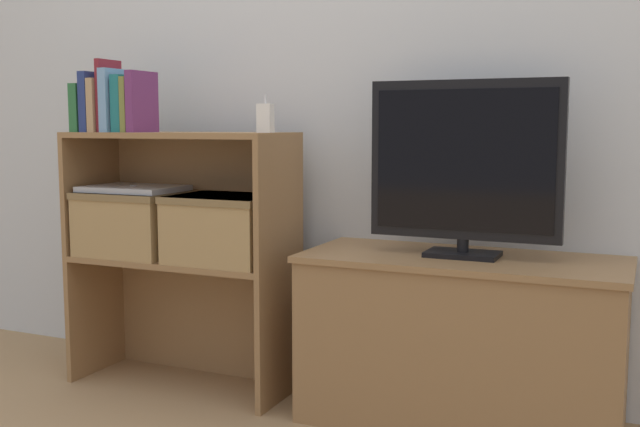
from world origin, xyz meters
TOP-DOWN VIEW (x-y plane):
  - ground_plane at (0.00, 0.00)m, footprint 16.00×16.00m
  - wall_back at (0.00, 0.45)m, footprint 10.00×0.05m
  - tv_stand at (0.46, 0.21)m, footprint 0.98×0.44m
  - tv at (0.46, 0.21)m, footprint 0.59×0.14m
  - bookshelf_lower_tier at (-0.54, 0.22)m, footprint 0.80×0.33m
  - bookshelf_upper_tier at (-0.54, 0.22)m, footprint 0.80×0.33m
  - book_forest at (-0.89, 0.10)m, footprint 0.04×0.14m
  - book_navy at (-0.85, 0.10)m, footprint 0.03×0.14m
  - book_tan at (-0.82, 0.10)m, footprint 0.03×0.15m
  - book_maroon at (-0.79, 0.10)m, footprint 0.02×0.12m
  - book_skyblue at (-0.76, 0.10)m, footprint 0.03×0.15m
  - book_teal at (-0.72, 0.10)m, footprint 0.04×0.12m
  - book_olive at (-0.68, 0.10)m, footprint 0.02×0.14m
  - book_plum at (-0.65, 0.10)m, footprint 0.03×0.15m
  - baby_monitor at (-0.20, 0.16)m, footprint 0.05×0.04m
  - storage_basket_left at (-0.73, 0.15)m, footprint 0.36×0.30m
  - storage_basket_right at (-0.35, 0.15)m, footprint 0.36×0.30m
  - laptop at (-0.73, 0.15)m, footprint 0.34×0.25m

SIDE VIEW (x-z plane):
  - ground_plane at x=0.00m, z-range 0.00..0.00m
  - tv_stand at x=0.46m, z-range 0.00..0.54m
  - bookshelf_lower_tier at x=-0.54m, z-range 0.06..0.53m
  - storage_basket_left at x=-0.73m, z-range 0.48..0.71m
  - storage_basket_right at x=-0.35m, z-range 0.48..0.71m
  - laptop at x=-0.73m, z-range 0.70..0.72m
  - bookshelf_upper_tier at x=-0.54m, z-range 0.53..0.97m
  - tv at x=0.46m, z-range 0.55..1.09m
  - baby_monitor at x=-0.20m, z-range 0.90..1.02m
  - book_forest at x=-0.89m, z-range 0.91..1.08m
  - book_tan at x=-0.82m, z-range 0.91..1.10m
  - book_olive at x=-0.68m, z-range 0.91..1.10m
  - book_teal at x=-0.72m, z-range 0.91..1.11m
  - book_plum at x=-0.65m, z-range 0.91..1.12m
  - book_navy at x=-0.85m, z-range 0.91..1.12m
  - book_skyblue at x=-0.76m, z-range 0.91..1.13m
  - book_maroon at x=-0.79m, z-range 0.91..1.16m
  - wall_back at x=0.00m, z-range 0.00..2.40m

